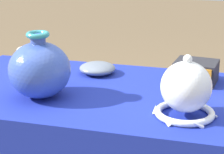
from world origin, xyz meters
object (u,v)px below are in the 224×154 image
vase_dome_bell (186,91)px  bowl_shallow_slate (97,68)px  vase_tall_bulbous (40,69)px  cup_wide_ivory (30,56)px  pot_squat_terracotta (37,68)px  mosaic_tile_box (196,72)px

vase_dome_bell → bowl_shallow_slate: (-0.39, 0.34, -0.06)m
vase_tall_bulbous → vase_dome_bell: 0.51m
vase_dome_bell → bowl_shallow_slate: bearing=139.2°
cup_wide_ivory → pot_squat_terracotta: bearing=-54.1°
vase_tall_bulbous → bowl_shallow_slate: 0.33m
cup_wide_ivory → bowl_shallow_slate: (0.31, -0.03, -0.02)m
pot_squat_terracotta → bowl_shallow_slate: 0.25m
vase_dome_bell → pot_squat_terracotta: (-0.63, 0.26, -0.06)m
vase_tall_bulbous → mosaic_tile_box: (0.51, 0.30, -0.06)m
mosaic_tile_box → pot_squat_terracotta: mosaic_tile_box is taller
cup_wide_ivory → vase_dome_bell: bearing=-27.8°
vase_tall_bulbous → pot_squat_terracotta: size_ratio=2.20×
mosaic_tile_box → cup_wide_ivory: mosaic_tile_box is taller
bowl_shallow_slate → pot_squat_terracotta: bearing=-161.7°
vase_tall_bulbous → mosaic_tile_box: size_ratio=1.36×
vase_dome_bell → cup_wide_ivory: (-0.71, 0.37, -0.04)m
bowl_shallow_slate → mosaic_tile_box: bearing=0.3°
mosaic_tile_box → cup_wide_ivory: bearing=-176.2°
mosaic_tile_box → cup_wide_ivory: 0.71m
mosaic_tile_box → bowl_shallow_slate: (-0.40, -0.00, -0.02)m
pot_squat_terracotta → vase_dome_bell: bearing=-22.7°
vase_tall_bulbous → vase_dome_bell: bearing=-4.1°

